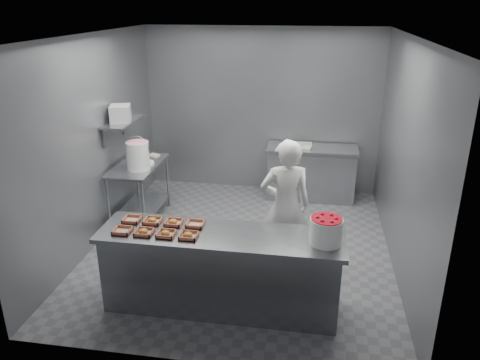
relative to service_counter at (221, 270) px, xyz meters
name	(u,v)px	position (x,y,z in m)	size (l,w,h in m)	color
floor	(241,246)	(0.00, 1.35, -0.45)	(4.50, 4.50, 0.00)	#4C4C51
ceiling	(241,35)	(0.00, 1.35, 2.35)	(4.50, 4.50, 0.00)	white
wall_back	(262,111)	(0.00, 3.60, 0.95)	(4.00, 0.04, 2.80)	slate
wall_left	(94,143)	(-2.00, 1.35, 0.95)	(0.04, 4.50, 2.80)	slate
wall_right	(404,158)	(2.00, 1.35, 0.95)	(0.04, 4.50, 2.80)	slate
service_counter	(221,270)	(0.00, 0.00, 0.00)	(2.60, 0.70, 0.90)	slate
prep_table	(139,184)	(-1.65, 1.95, 0.14)	(0.60, 1.20, 0.90)	slate
back_counter	(311,173)	(0.90, 3.25, 0.00)	(1.50, 0.60, 0.90)	slate
wall_shelf	(123,121)	(-1.82, 1.95, 1.10)	(0.35, 0.90, 0.03)	slate
tray_0	(122,230)	(-1.03, -0.14, 0.47)	(0.19, 0.18, 0.04)	#A28263
tray_1	(144,232)	(-0.79, -0.14, 0.47)	(0.19, 0.18, 0.06)	#A28263
tray_2	(166,234)	(-0.55, -0.14, 0.47)	(0.19, 0.18, 0.06)	#A28263
tray_3	(188,235)	(-0.31, -0.14, 0.47)	(0.19, 0.18, 0.06)	#A28263
tray_4	(132,219)	(-1.03, 0.14, 0.47)	(0.19, 0.18, 0.04)	#A28263
tray_5	(152,221)	(-0.79, 0.14, 0.47)	(0.19, 0.18, 0.06)	#A28263
tray_6	(174,222)	(-0.55, 0.14, 0.47)	(0.19, 0.18, 0.06)	#A28263
tray_7	(195,224)	(-0.31, 0.14, 0.47)	(0.19, 0.18, 0.04)	#A28263
worker	(285,206)	(0.61, 0.94, 0.39)	(0.62, 0.40, 1.69)	white
strawberry_tub	(326,230)	(1.08, -0.03, 0.59)	(0.33, 0.33, 0.27)	white
glaze_bucket	(138,155)	(-1.56, 1.77, 0.66)	(0.34, 0.32, 0.50)	white
bucket_lid	(143,163)	(-1.59, 1.98, 0.46)	(0.34, 0.34, 0.03)	white
rag	(154,155)	(-1.55, 2.39, 0.46)	(0.15, 0.13, 0.02)	#CCB28C
appliance	(120,113)	(-1.82, 1.88, 1.23)	(0.27, 0.31, 0.24)	gray
paper_stack	(303,145)	(0.73, 3.25, 0.48)	(0.30, 0.22, 0.06)	silver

